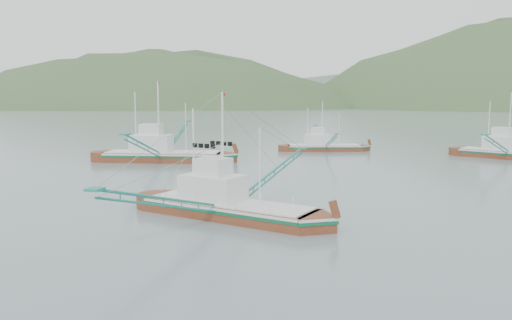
% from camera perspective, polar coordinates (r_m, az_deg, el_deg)
% --- Properties ---
extents(ground, '(1200.00, 1200.00, 0.00)m').
position_cam_1_polar(ground, '(37.73, -2.23, -5.95)').
color(ground, slate).
rests_on(ground, ground).
extents(main_boat, '(13.60, 23.21, 9.64)m').
position_cam_1_polar(main_boat, '(35.80, -3.38, -3.61)').
color(main_boat, '#652C15').
rests_on(main_boat, ground).
extents(bg_boat_left, '(16.13, 28.23, 11.50)m').
position_cam_1_polar(bg_boat_left, '(67.66, -10.73, 1.39)').
color(bg_boat_left, '#652C15').
rests_on(bg_boat_left, ground).
extents(bg_boat_right, '(14.99, 23.06, 9.96)m').
position_cam_1_polar(bg_boat_right, '(78.16, 27.14, 1.64)').
color(bg_boat_right, '#652C15').
rests_on(bg_boat_right, ground).
extents(bg_boat_far, '(12.10, 20.75, 8.57)m').
position_cam_1_polar(bg_boat_far, '(80.38, 7.75, 2.18)').
color(bg_boat_far, '#652C15').
rests_on(bg_boat_far, ground).
extents(headland_left, '(448.00, 308.00, 210.00)m').
position_cam_1_polar(headland_left, '(438.78, -11.71, 5.97)').
color(headland_left, '#3A552C').
rests_on(headland_left, ground).
extents(ridge_distant, '(960.00, 400.00, 240.00)m').
position_cam_1_polar(ridge_distant, '(595.64, 16.05, 6.14)').
color(ridge_distant, slate).
rests_on(ridge_distant, ground).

